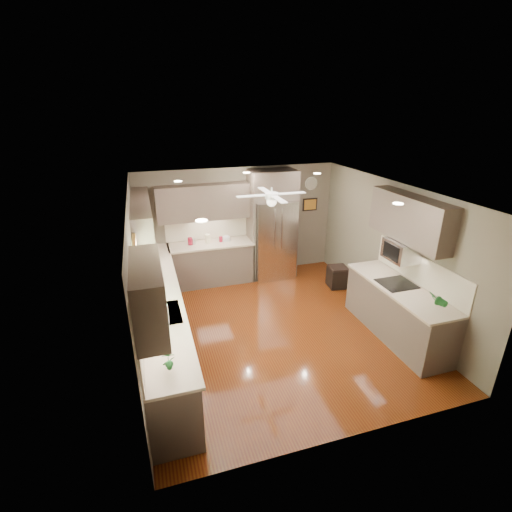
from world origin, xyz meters
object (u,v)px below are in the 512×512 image
canister_d (221,239)px  refrigerator (273,227)px  potted_plant_right (436,300)px  microwave (401,250)px  bowl (226,240)px  stool (337,277)px  paper_towel (164,315)px  canister_b (194,241)px  potted_plant_left (169,360)px  canister_c (208,239)px  soap_bottle (151,301)px  canister_a (190,241)px

canister_d → refrigerator: refrigerator is taller
canister_d → potted_plant_right: 4.50m
potted_plant_right → microwave: bearing=84.2°
bowl → stool: 2.59m
refrigerator → microwave: (1.33, -2.71, 0.29)m
canister_d → paper_towel: paper_towel is taller
canister_b → potted_plant_right: bearing=-51.7°
potted_plant_right → stool: 2.86m
potted_plant_left → microwave: (3.97, 1.25, 0.40)m
bowl → microwave: bearing=-49.0°
bowl → canister_c: bearing=173.9°
canister_c → bowl: size_ratio=0.92×
potted_plant_right → soap_bottle: bearing=161.5°
potted_plant_right → canister_a: bearing=129.0°
canister_d → refrigerator: bearing=-3.2°
canister_d → stool: size_ratio=0.25×
canister_b → soap_bottle: size_ratio=0.74×
canister_c → paper_towel: bearing=-110.8°
canister_a → potted_plant_left: potted_plant_left is taller
canister_c → canister_d: (0.28, -0.03, -0.03)m
potted_plant_left → paper_towel: paper_towel is taller
canister_b → paper_towel: paper_towel is taller
microwave → canister_d: bearing=132.1°
stool → potted_plant_left: bearing=-142.3°
canister_c → potted_plant_left: (-1.18, -4.05, 0.05)m
bowl → refrigerator: 1.10m
canister_a → potted_plant_left: 4.11m
canister_a → soap_bottle: 2.64m
potted_plant_left → potted_plant_right: bearing=3.4°
microwave → paper_towel: bearing=-176.3°
canister_c → stool: bearing=-22.6°
canister_b → bowl: size_ratio=0.59×
microwave → refrigerator: bearing=116.1°
stool → paper_towel: size_ratio=1.49×
soap_bottle → paper_towel: size_ratio=0.54×
refrigerator → paper_towel: (-2.63, -2.96, -0.11)m
canister_d → soap_bottle: (-1.60, -2.46, 0.03)m
refrigerator → stool: refrigerator is taller
refrigerator → stool: (1.18, -1.01, -0.95)m
soap_bottle → microwave: 4.14m
canister_b → potted_plant_left: bearing=-102.2°
canister_d → potted_plant_right: bearing=-57.6°
potted_plant_left → stool: 4.91m
canister_a → refrigerator: bearing=-2.3°
canister_a → potted_plant_right: 4.90m
canister_c → refrigerator: bearing=-3.6°
refrigerator → potted_plant_right: bearing=-71.9°
soap_bottle → microwave: size_ratio=0.31×
refrigerator → paper_towel: 3.96m
soap_bottle → stool: bearing=19.3°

